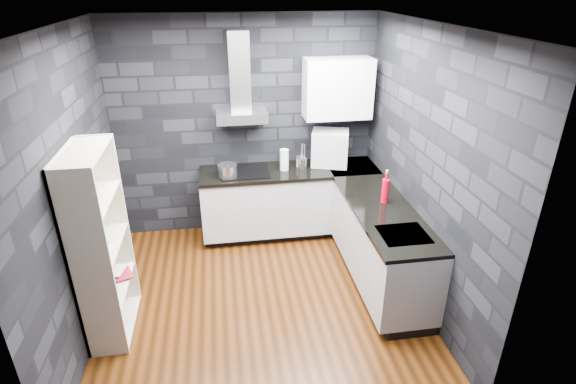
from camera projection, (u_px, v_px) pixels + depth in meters
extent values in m
plane|color=#46200A|center=(262.00, 298.00, 4.71)|extent=(3.20, 3.20, 0.00)
plane|color=white|center=(253.00, 25.00, 3.54)|extent=(3.20, 3.20, 0.00)
cube|color=black|center=(246.00, 128.00, 5.57)|extent=(3.20, 0.05, 2.70)
cube|color=black|center=(284.00, 291.00, 2.68)|extent=(3.20, 0.05, 2.70)
cube|color=black|center=(72.00, 193.00, 3.90)|extent=(0.05, 3.20, 2.70)
cube|color=black|center=(425.00, 170.00, 4.35)|extent=(0.05, 3.20, 2.70)
cube|color=black|center=(289.00, 227.00, 5.95)|extent=(2.18, 0.50, 0.10)
cube|color=black|center=(381.00, 277.00, 4.96)|extent=(0.50, 1.78, 0.10)
cube|color=#B4B4B8|center=(289.00, 200.00, 5.73)|extent=(2.20, 0.60, 0.76)
cube|color=#B4B4B8|center=(381.00, 244.00, 4.77)|extent=(0.60, 1.80, 0.76)
cube|color=black|center=(289.00, 171.00, 5.55)|extent=(2.20, 0.62, 0.04)
cube|color=black|center=(384.00, 211.00, 4.60)|extent=(0.62, 1.80, 0.04)
cube|color=black|center=(352.00, 167.00, 5.67)|extent=(0.62, 0.62, 0.04)
cube|color=#B0B0B4|center=(242.00, 116.00, 5.30)|extent=(0.60, 0.34, 0.12)
cube|color=#B0B0B4|center=(239.00, 71.00, 5.15)|extent=(0.24, 0.20, 0.90)
cube|color=white|center=(338.00, 89.00, 5.33)|extent=(0.80, 0.35, 0.70)
cube|color=black|center=(245.00, 171.00, 5.47)|extent=(0.58, 0.50, 0.01)
cube|color=#B0B0B4|center=(404.00, 235.00, 4.15)|extent=(0.44, 0.40, 0.01)
cylinder|color=silver|center=(228.00, 171.00, 5.30)|extent=(0.25, 0.25, 0.13)
cylinder|color=white|center=(284.00, 160.00, 5.48)|extent=(0.12, 0.12, 0.26)
cylinder|color=tan|center=(300.00, 162.00, 5.61)|extent=(0.12, 0.12, 0.12)
cylinder|color=silver|center=(302.00, 163.00, 5.56)|extent=(0.13, 0.13, 0.14)
cube|color=#B3B7BB|center=(330.00, 148.00, 5.59)|extent=(0.52, 0.45, 0.44)
cylinder|color=#AE0419|center=(385.00, 191.00, 4.68)|extent=(0.09, 0.09, 0.26)
cube|color=beige|center=(101.00, 246.00, 3.96)|extent=(0.51, 0.86, 1.80)
imported|color=silver|center=(98.00, 248.00, 3.86)|extent=(0.20, 0.20, 0.05)
imported|color=maroon|center=(112.00, 269.00, 4.21)|extent=(0.15, 0.08, 0.21)
imported|color=#B2B2B2|center=(107.00, 262.00, 4.26)|extent=(0.15, 0.05, 0.20)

